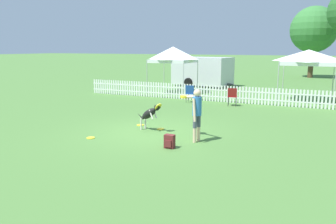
# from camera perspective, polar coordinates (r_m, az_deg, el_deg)

# --- Properties ---
(ground_plane) EXTENTS (240.00, 240.00, 0.00)m
(ground_plane) POSITION_cam_1_polar(r_m,az_deg,el_deg) (11.34, -2.92, -3.61)
(ground_plane) COLOR #4C7A38
(handler_person) EXTENTS (0.90, 0.89, 1.65)m
(handler_person) POSITION_cam_1_polar(r_m,az_deg,el_deg) (10.10, 4.88, 0.57)
(handler_person) COLOR beige
(handler_person) RESTS_ON ground_plane
(leaping_dog) EXTENTS (1.15, 0.54, 1.03)m
(leaping_dog) POSITION_cam_1_polar(r_m,az_deg,el_deg) (11.47, -3.22, -0.24)
(leaping_dog) COLOR black
(leaping_dog) RESTS_ON ground_plane
(frisbee_near_handler) EXTENTS (0.27, 0.27, 0.02)m
(frisbee_near_handler) POSITION_cam_1_polar(r_m,az_deg,el_deg) (10.94, -13.32, -4.40)
(frisbee_near_handler) COLOR yellow
(frisbee_near_handler) RESTS_ON ground_plane
(frisbee_near_dog) EXTENTS (0.27, 0.27, 0.02)m
(frisbee_near_dog) POSITION_cam_1_polar(r_m,az_deg,el_deg) (12.43, -4.84, -2.26)
(frisbee_near_dog) COLOR yellow
(frisbee_near_dog) RESTS_ON ground_plane
(frisbee_midfield) EXTENTS (0.27, 0.27, 0.02)m
(frisbee_midfield) POSITION_cam_1_polar(r_m,az_deg,el_deg) (11.78, -1.31, -2.98)
(frisbee_midfield) COLOR yellow
(frisbee_midfield) RESTS_ON ground_plane
(backpack_on_grass) EXTENTS (0.29, 0.23, 0.40)m
(backpack_on_grass) POSITION_cam_1_polar(r_m,az_deg,el_deg) (9.58, 0.26, -5.16)
(backpack_on_grass) COLOR maroon
(backpack_on_grass) RESTS_ON ground_plane
(picket_fence) EXTENTS (16.11, 0.04, 0.88)m
(picket_fence) POSITION_cam_1_polar(r_m,az_deg,el_deg) (17.99, 8.04, 3.25)
(picket_fence) COLOR white
(picket_fence) RESTS_ON ground_plane
(folding_chair_blue_left) EXTENTS (0.53, 0.55, 0.92)m
(folding_chair_blue_left) POSITION_cam_1_polar(r_m,az_deg,el_deg) (16.66, 11.14, 2.90)
(folding_chair_blue_left) COLOR #333338
(folding_chair_blue_left) RESTS_ON ground_plane
(folding_chair_center) EXTENTS (0.49, 0.52, 0.93)m
(folding_chair_center) POSITION_cam_1_polar(r_m,az_deg,el_deg) (17.44, 3.91, 3.48)
(folding_chair_center) COLOR #333338
(folding_chair_center) RESTS_ON ground_plane
(canopy_tent_main) EXTENTS (2.51, 2.51, 2.94)m
(canopy_tent_main) POSITION_cam_1_polar(r_m,az_deg,el_deg) (21.07, 0.89, 9.96)
(canopy_tent_main) COLOR #B2B2B2
(canopy_tent_main) RESTS_ON ground_plane
(canopy_tent_secondary) EXTENTS (2.70, 2.70, 2.78)m
(canopy_tent_secondary) POSITION_cam_1_polar(r_m,az_deg,el_deg) (19.15, 23.27, 8.74)
(canopy_tent_secondary) COLOR #B2B2B2
(canopy_tent_secondary) RESTS_ON ground_plane
(equipment_trailer) EXTENTS (5.09, 3.00, 2.17)m
(equipment_trailer) POSITION_cam_1_polar(r_m,az_deg,el_deg) (25.08, 6.03, 7.14)
(equipment_trailer) COLOR silver
(equipment_trailer) RESTS_ON ground_plane
(tree_right_grove) EXTENTS (4.34, 4.34, 6.74)m
(tree_right_grove) POSITION_cam_1_polar(r_m,az_deg,el_deg) (34.81, 24.04, 12.95)
(tree_right_grove) COLOR #4C3823
(tree_right_grove) RESTS_ON ground_plane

